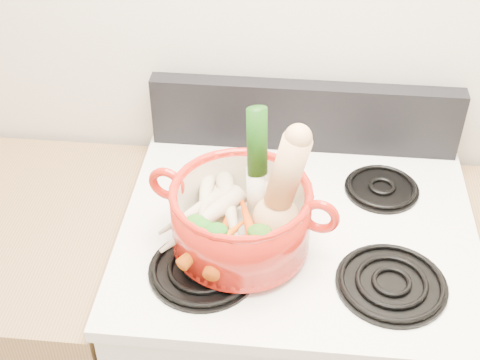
# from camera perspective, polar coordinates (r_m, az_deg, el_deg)

# --- Properties ---
(wall_back) EXTENTS (3.50, 0.02, 2.60)m
(wall_back) POSITION_cam_1_polar(r_m,az_deg,el_deg) (1.58, 6.16, 14.30)
(wall_back) COLOR beige
(wall_back) RESTS_ON floor
(stove_body) EXTENTS (0.76, 0.65, 0.92)m
(stove_body) POSITION_cam_1_polar(r_m,az_deg,el_deg) (1.85, 4.15, -15.05)
(stove_body) COLOR silver
(stove_body) RESTS_ON floor
(cooktop) EXTENTS (0.78, 0.67, 0.03)m
(cooktop) POSITION_cam_1_polar(r_m,az_deg,el_deg) (1.49, 4.98, -4.28)
(cooktop) COLOR white
(cooktop) RESTS_ON stove_body
(control_backsplash) EXTENTS (0.76, 0.05, 0.18)m
(control_backsplash) POSITION_cam_1_polar(r_m,az_deg,el_deg) (1.67, 5.52, 5.43)
(control_backsplash) COLOR black
(control_backsplash) RESTS_ON cooktop
(burner_front_left) EXTENTS (0.22, 0.22, 0.02)m
(burner_front_left) POSITION_cam_1_polar(r_m,az_deg,el_deg) (1.37, -3.18, -7.56)
(burner_front_left) COLOR black
(burner_front_left) RESTS_ON cooktop
(burner_front_right) EXTENTS (0.22, 0.22, 0.02)m
(burner_front_right) POSITION_cam_1_polar(r_m,az_deg,el_deg) (1.38, 12.80, -8.53)
(burner_front_right) COLOR black
(burner_front_right) RESTS_ON cooktop
(burner_back_left) EXTENTS (0.17, 0.17, 0.02)m
(burner_back_left) POSITION_cam_1_polar(r_m,az_deg,el_deg) (1.59, -1.64, 0.24)
(burner_back_left) COLOR black
(burner_back_left) RESTS_ON cooktop
(burner_back_right) EXTENTS (0.17, 0.17, 0.02)m
(burner_back_right) POSITION_cam_1_polar(r_m,az_deg,el_deg) (1.60, 12.01, -0.62)
(burner_back_right) COLOR black
(burner_back_right) RESTS_ON cooktop
(dutch_oven) EXTENTS (0.34, 0.34, 0.14)m
(dutch_oven) POSITION_cam_1_polar(r_m,az_deg,el_deg) (1.37, 0.08, -3.20)
(dutch_oven) COLOR #B01A0F
(dutch_oven) RESTS_ON burner_front_left
(pot_handle_left) EXTENTS (0.08, 0.04, 0.08)m
(pot_handle_left) POSITION_cam_1_polar(r_m,az_deg,el_deg) (1.38, -6.28, -0.30)
(pot_handle_left) COLOR #B01A0F
(pot_handle_left) RESTS_ON dutch_oven
(pot_handle_right) EXTENTS (0.08, 0.04, 0.08)m
(pot_handle_right) POSITION_cam_1_polar(r_m,az_deg,el_deg) (1.31, 6.83, -3.11)
(pot_handle_right) COLOR #B01A0F
(pot_handle_right) RESTS_ON dutch_oven
(squash) EXTENTS (0.17, 0.13, 0.26)m
(squash) POSITION_cam_1_polar(r_m,az_deg,el_deg) (1.31, 3.23, -0.61)
(squash) COLOR #E4B275
(squash) RESTS_ON dutch_oven
(leek) EXTENTS (0.06, 0.08, 0.28)m
(leek) POSITION_cam_1_polar(r_m,az_deg,el_deg) (1.35, 1.41, 1.30)
(leek) COLOR white
(leek) RESTS_ON dutch_oven
(ginger) EXTENTS (0.10, 0.08, 0.05)m
(ginger) POSITION_cam_1_polar(r_m,az_deg,el_deg) (1.45, 2.21, -1.07)
(ginger) COLOR tan
(ginger) RESTS_ON dutch_oven
(parsnip_0) EXTENTS (0.09, 0.22, 0.06)m
(parsnip_0) POSITION_cam_1_polar(r_m,az_deg,el_deg) (1.40, -2.89, -3.00)
(parsnip_0) COLOR beige
(parsnip_0) RESTS_ON dutch_oven
(parsnip_1) EXTENTS (0.18, 0.19, 0.06)m
(parsnip_1) POSITION_cam_1_polar(r_m,az_deg,el_deg) (1.37, -3.31, -3.44)
(parsnip_1) COLOR beige
(parsnip_1) RESTS_ON dutch_oven
(parsnip_2) EXTENTS (0.10, 0.22, 0.06)m
(parsnip_2) POSITION_cam_1_polar(r_m,az_deg,el_deg) (1.39, -0.85, -2.47)
(parsnip_2) COLOR beige
(parsnip_2) RESTS_ON dutch_oven
(parsnip_3) EXTENTS (0.14, 0.14, 0.05)m
(parsnip_3) POSITION_cam_1_polar(r_m,az_deg,el_deg) (1.39, -4.25, -2.79)
(parsnip_3) COLOR beige
(parsnip_3) RESTS_ON dutch_oven
(parsnip_4) EXTENTS (0.05, 0.22, 0.06)m
(parsnip_4) POSITION_cam_1_polar(r_m,az_deg,el_deg) (1.41, -2.97, -1.22)
(parsnip_4) COLOR beige
(parsnip_4) RESTS_ON dutch_oven
(carrot_0) EXTENTS (0.05, 0.18, 0.05)m
(carrot_0) POSITION_cam_1_polar(r_m,az_deg,el_deg) (1.34, -1.70, -5.49)
(carrot_0) COLOR #C03A09
(carrot_0) RESTS_ON dutch_oven
(carrot_1) EXTENTS (0.10, 0.13, 0.04)m
(carrot_1) POSITION_cam_1_polar(r_m,az_deg,el_deg) (1.33, -3.05, -5.57)
(carrot_1) COLOR #BE5509
(carrot_1) RESTS_ON dutch_oven
(carrot_2) EXTENTS (0.09, 0.19, 0.05)m
(carrot_2) POSITION_cam_1_polar(r_m,az_deg,el_deg) (1.34, 0.94, -4.55)
(carrot_2) COLOR #DC460B
(carrot_2) RESTS_ON dutch_oven
(carrot_3) EXTENTS (0.10, 0.12, 0.04)m
(carrot_3) POSITION_cam_1_polar(r_m,az_deg,el_deg) (1.33, -1.52, -5.18)
(carrot_3) COLOR orange
(carrot_3) RESTS_ON dutch_oven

